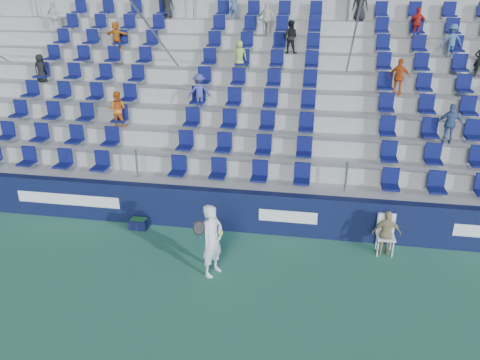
% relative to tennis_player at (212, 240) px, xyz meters
% --- Properties ---
extents(ground, '(70.00, 70.00, 0.00)m').
position_rel_tennis_player_xyz_m(ground, '(0.14, -0.90, -0.92)').
color(ground, '#317457').
rests_on(ground, ground).
extents(sponsor_wall, '(24.00, 0.32, 1.20)m').
position_rel_tennis_player_xyz_m(sponsor_wall, '(0.14, 2.25, -0.32)').
color(sponsor_wall, '#0F1538').
rests_on(sponsor_wall, ground).
extents(grandstand, '(24.00, 8.17, 6.63)m').
position_rel_tennis_player_xyz_m(grandstand, '(0.14, 7.34, 1.22)').
color(grandstand, '#A8A7A2').
rests_on(grandstand, ground).
extents(tennis_player, '(0.74, 0.79, 1.83)m').
position_rel_tennis_player_xyz_m(tennis_player, '(0.00, 0.00, 0.00)').
color(tennis_player, white).
rests_on(tennis_player, ground).
extents(line_judge_chair, '(0.48, 0.49, 1.05)m').
position_rel_tennis_player_xyz_m(line_judge_chair, '(4.20, 1.76, -0.32)').
color(line_judge_chair, white).
rests_on(line_judge_chair, ground).
extents(line_judge, '(0.75, 0.34, 1.24)m').
position_rel_tennis_player_xyz_m(line_judge, '(4.20, 1.60, -0.29)').
color(line_judge, tan).
rests_on(line_judge, ground).
extents(ball_bin, '(0.54, 0.35, 0.30)m').
position_rel_tennis_player_xyz_m(ball_bin, '(-2.61, 1.85, -0.75)').
color(ball_bin, '#10153C').
rests_on(ball_bin, ground).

